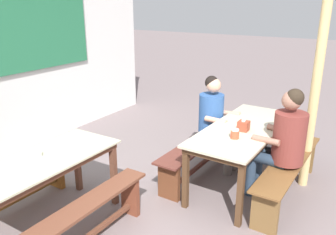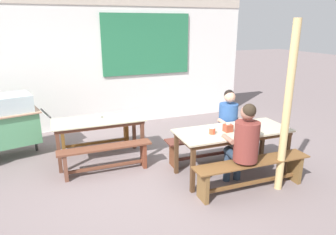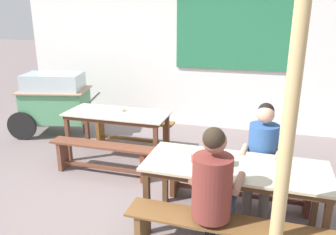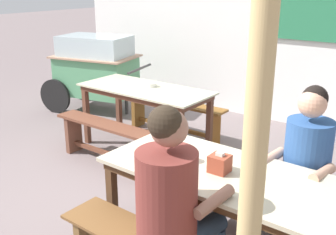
% 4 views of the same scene
% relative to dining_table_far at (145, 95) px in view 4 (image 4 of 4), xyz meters
% --- Properties ---
extents(ground_plane, '(40.00, 40.00, 0.00)m').
position_rel_dining_table_far_xyz_m(ground_plane, '(0.65, -0.97, -0.68)').
color(ground_plane, slate).
extents(backdrop_wall, '(6.81, 0.23, 2.95)m').
position_rel_dining_table_far_xyz_m(backdrop_wall, '(0.68, 1.96, 0.87)').
color(backdrop_wall, silver).
rests_on(backdrop_wall, ground_plane).
extents(dining_table_far, '(1.58, 0.71, 0.76)m').
position_rel_dining_table_far_xyz_m(dining_table_far, '(0.00, 0.00, 0.00)').
color(dining_table_far, '#B9B798').
rests_on(dining_table_far, ground_plane).
extents(dining_table_near, '(1.86, 0.80, 0.76)m').
position_rel_dining_table_far_xyz_m(dining_table_near, '(1.89, -1.35, 0.01)').
color(dining_table_near, beige).
rests_on(dining_table_near, ground_plane).
extents(bench_far_back, '(1.47, 0.26, 0.47)m').
position_rel_dining_table_far_xyz_m(bench_far_back, '(0.01, 0.56, -0.37)').
color(bench_far_back, brown).
rests_on(bench_far_back, ground_plane).
extents(bench_far_front, '(1.52, 0.26, 0.47)m').
position_rel_dining_table_far_xyz_m(bench_far_front, '(-0.01, -0.56, -0.37)').
color(bench_far_front, brown).
rests_on(bench_far_front, ground_plane).
extents(bench_near_back, '(1.82, 0.36, 0.47)m').
position_rel_dining_table_far_xyz_m(bench_near_back, '(1.90, -0.78, -0.37)').
color(bench_near_back, brown).
rests_on(bench_near_back, ground_plane).
extents(food_cart, '(1.67, 1.07, 1.15)m').
position_rel_dining_table_far_xyz_m(food_cart, '(-1.60, 0.75, -0.00)').
color(food_cart, '#569D6D').
rests_on(food_cart, ground_plane).
extents(person_near_front, '(0.49, 0.60, 1.34)m').
position_rel_dining_table_far_xyz_m(person_near_front, '(1.74, -1.84, 0.08)').
color(person_near_front, '#293A4E').
rests_on(person_near_front, ground_plane).
extents(person_right_near_table, '(0.47, 0.57, 1.27)m').
position_rel_dining_table_far_xyz_m(person_right_near_table, '(2.14, -0.86, 0.04)').
color(person_right_near_table, '#655B57').
rests_on(person_right_near_table, ground_plane).
extents(tissue_box, '(0.12, 0.12, 0.14)m').
position_rel_dining_table_far_xyz_m(tissue_box, '(1.77, -1.38, 0.14)').
color(tissue_box, '#983F29').
rests_on(tissue_box, dining_table_near).
extents(condiment_jar, '(0.09, 0.09, 0.11)m').
position_rel_dining_table_far_xyz_m(condiment_jar, '(1.49, -1.38, 0.13)').
color(condiment_jar, '#D24A2E').
rests_on(condiment_jar, dining_table_near).
extents(soup_bowl, '(0.12, 0.12, 0.05)m').
position_rel_dining_table_far_xyz_m(soup_bowl, '(0.02, 0.09, 0.10)').
color(soup_bowl, silver).
rests_on(soup_bowl, dining_table_far).
extents(wooden_support_post, '(0.11, 0.11, 2.44)m').
position_rel_dining_table_far_xyz_m(wooden_support_post, '(2.28, -2.03, 0.54)').
color(wooden_support_post, tan).
rests_on(wooden_support_post, ground_plane).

